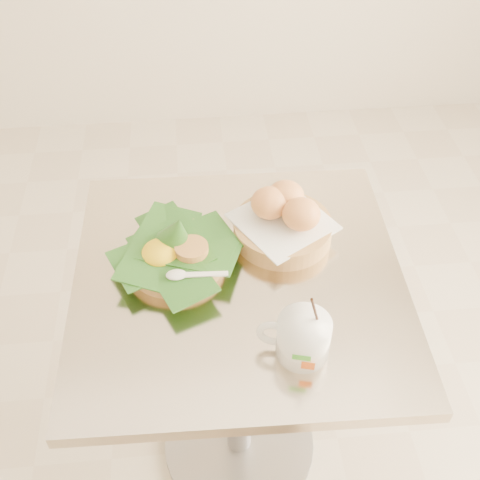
{
  "coord_description": "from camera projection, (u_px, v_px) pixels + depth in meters",
  "views": [
    {
      "loc": [
        0.07,
        -0.85,
        1.69
      ],
      "look_at": [
        0.16,
        0.04,
        0.82
      ],
      "focal_mm": 45.0,
      "sensor_mm": 36.0,
      "label": 1
    }
  ],
  "objects": [
    {
      "name": "rice_basket",
      "position": [
        175.0,
        250.0,
        1.28
      ],
      "size": [
        0.27,
        0.27,
        0.14
      ],
      "rotation": [
        0.0,
        0.0,
        0.25
      ],
      "color": "tan",
      "rests_on": "cafe_table"
    },
    {
      "name": "floor",
      "position": [
        188.0,
        452.0,
        1.78
      ],
      "size": [
        3.6,
        3.6,
        0.0
      ],
      "primitive_type": "plane",
      "color": "beige",
      "rests_on": "ground"
    },
    {
      "name": "coffee_mug",
      "position": [
        302.0,
        337.0,
        1.11
      ],
      "size": [
        0.14,
        0.11,
        0.17
      ],
      "rotation": [
        0.0,
        0.0,
        -0.25
      ],
      "color": "white",
      "rests_on": "cafe_table"
    },
    {
      "name": "cafe_table",
      "position": [
        239.0,
        339.0,
        1.43
      ],
      "size": [
        0.72,
        0.72,
        0.75
      ],
      "rotation": [
        0.0,
        0.0,
        -0.03
      ],
      "color": "gray",
      "rests_on": "floor"
    },
    {
      "name": "bread_basket",
      "position": [
        284.0,
        220.0,
        1.34
      ],
      "size": [
        0.26,
        0.26,
        0.11
      ],
      "rotation": [
        0.0,
        0.0,
        -0.24
      ],
      "color": "tan",
      "rests_on": "cafe_table"
    }
  ]
}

